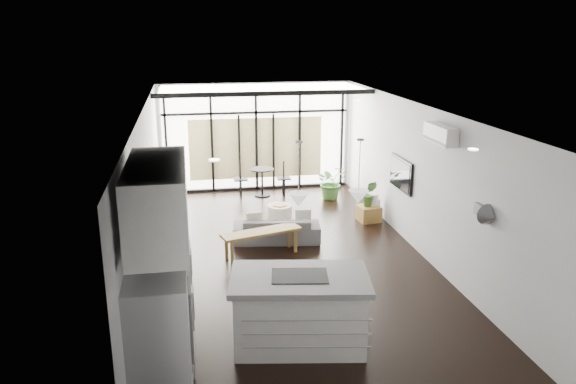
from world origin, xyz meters
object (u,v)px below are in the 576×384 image
object	(u,v)px
pouf	(280,215)
tv	(401,174)
island	(299,310)
console_bench	(261,243)
sofa	(277,225)
fridge	(160,349)
milk_can	(373,206)

from	to	relation	value
pouf	tv	world-z (taller)	tv
island	console_bench	world-z (taller)	island
console_bench	pouf	size ratio (longest dim) A/B	2.84
sofa	fridge	bearing A→B (deg)	75.53
fridge	console_bench	xyz separation A→B (m)	(1.69, 4.34, -0.59)
console_bench	fridge	bearing A→B (deg)	-127.52
fridge	pouf	xyz separation A→B (m)	(2.31, 6.00, -0.62)
pouf	tv	distance (m)	2.78
island	milk_can	world-z (taller)	island
island	sofa	xyz separation A→B (m)	(0.32, 3.85, -0.16)
fridge	island	bearing A→B (deg)	33.62
milk_can	tv	bearing A→B (deg)	-78.03
pouf	fridge	bearing A→B (deg)	-111.06
pouf	sofa	bearing A→B (deg)	-102.72
island	milk_can	distance (m)	5.45
sofa	console_bench	size ratio (longest dim) A/B	1.13
island	fridge	size ratio (longest dim) A/B	1.10
milk_can	tv	world-z (taller)	tv
console_bench	pouf	distance (m)	1.78
pouf	tv	bearing A→B (deg)	-24.37
pouf	milk_can	distance (m)	2.12
console_bench	tv	distance (m)	3.19
sofa	pouf	size ratio (longest dim) A/B	3.23
island	pouf	distance (m)	4.86
tv	sofa	bearing A→B (deg)	178.21
sofa	pouf	world-z (taller)	sofa
fridge	sofa	xyz separation A→B (m)	(2.09, 5.03, -0.50)
sofa	tv	bearing A→B (deg)	-173.68
console_bench	milk_can	size ratio (longest dim) A/B	2.52
pouf	milk_can	xyz separation A→B (m)	(2.12, -0.06, 0.09)
fridge	milk_can	bearing A→B (deg)	53.29
island	fridge	world-z (taller)	fridge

